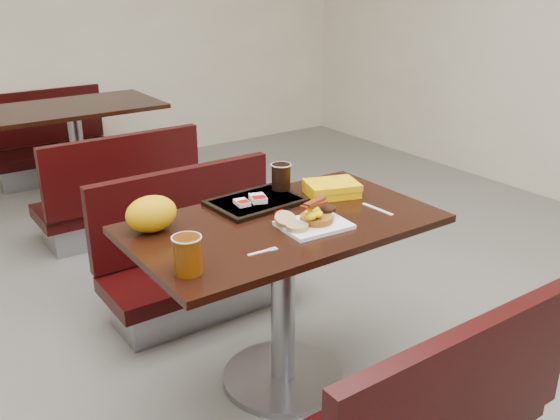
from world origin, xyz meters
TOP-DOWN VIEW (x-y plane):
  - floor at (0.00, 0.00)m, footprint 6.00×7.00m
  - wall_back at (0.00, 3.50)m, footprint 6.00×0.01m
  - table_near at (0.00, 0.00)m, footprint 1.20×0.70m
  - bench_near_s at (0.00, -0.70)m, footprint 1.00×0.46m
  - bench_near_n at (0.00, 0.70)m, footprint 1.00×0.46m
  - table_far at (0.00, 2.60)m, footprint 1.20×0.70m
  - bench_far_s at (0.00, 1.90)m, footprint 1.00×0.46m
  - bench_far_n at (0.00, 3.30)m, footprint 1.00×0.46m
  - platter at (0.06, -0.12)m, footprint 0.27×0.21m
  - pancake_stack at (0.08, -0.11)m, footprint 0.14×0.14m
  - sausage_patty at (0.14, -0.09)m, footprint 0.08×0.08m
  - scrambled_eggs at (0.05, -0.12)m, footprint 0.11×0.10m
  - bacon_strips at (0.06, -0.12)m, footprint 0.16×0.11m
  - muffin_bottom at (-0.03, -0.12)m, footprint 0.09×0.09m
  - muffin_top at (-0.04, -0.06)m, footprint 0.10×0.10m
  - coffee_cup_near at (-0.51, -0.18)m, footprint 0.10×0.10m
  - fork at (-0.24, -0.19)m, footprint 0.12×0.03m
  - knife at (0.38, -0.12)m, footprint 0.02×0.16m
  - condiment_ketchup at (0.04, 0.09)m, footprint 0.04×0.03m
  - tray at (0.01, 0.22)m, footprint 0.39×0.29m
  - hashbrown_sleeve_left at (-0.06, 0.20)m, footprint 0.06×0.07m
  - hashbrown_sleeve_right at (0.01, 0.20)m, footprint 0.08×0.10m
  - coffee_cup_far at (0.18, 0.27)m, footprint 0.10×0.10m
  - clamshell at (0.34, 0.12)m, footprint 0.26×0.23m
  - paper_bag at (-0.46, 0.20)m, footprint 0.23×0.20m

SIDE VIEW (x-z plane):
  - floor at x=0.00m, z-range -0.01..0.01m
  - bench_near_s at x=0.00m, z-range 0.00..0.72m
  - bench_near_n at x=0.00m, z-range 0.00..0.72m
  - bench_far_s at x=0.00m, z-range 0.00..0.72m
  - bench_far_n at x=0.00m, z-range 0.00..0.72m
  - table_near at x=0.00m, z-range 0.00..0.75m
  - table_far at x=0.00m, z-range 0.00..0.75m
  - fork at x=-0.24m, z-range 0.75..0.75m
  - knife at x=0.38m, z-range 0.75..0.75m
  - condiment_ketchup at x=0.04m, z-range 0.75..0.76m
  - platter at x=0.06m, z-range 0.75..0.77m
  - tray at x=0.01m, z-range 0.75..0.77m
  - muffin_bottom at x=-0.03m, z-range 0.77..0.78m
  - hashbrown_sleeve_left at x=-0.06m, z-range 0.77..0.79m
  - pancake_stack at x=0.08m, z-range 0.77..0.79m
  - hashbrown_sleeve_right at x=0.01m, z-range 0.77..0.79m
  - clamshell at x=0.34m, z-range 0.75..0.81m
  - muffin_top at x=-0.04m, z-range 0.76..0.81m
  - sausage_patty at x=0.14m, z-range 0.79..0.80m
  - coffee_cup_near at x=-0.51m, z-range 0.75..0.88m
  - scrambled_eggs at x=0.05m, z-range 0.79..0.84m
  - paper_bag at x=-0.46m, z-range 0.75..0.89m
  - coffee_cup_far at x=0.18m, z-range 0.77..0.88m
  - bacon_strips at x=0.06m, z-range 0.84..0.85m
  - wall_back at x=0.00m, z-range 0.00..2.80m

